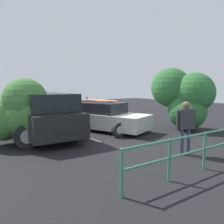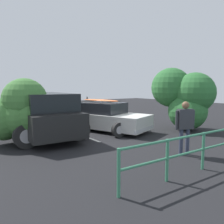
% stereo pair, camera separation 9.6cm
% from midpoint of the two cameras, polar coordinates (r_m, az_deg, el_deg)
% --- Properties ---
extents(ground_plane, '(44.00, 44.00, 0.02)m').
position_cam_midpoint_polar(ground_plane, '(10.63, -0.83, -4.87)').
color(ground_plane, black).
rests_on(ground_plane, ground).
extents(parking_stripe, '(0.12, 3.61, 0.00)m').
position_cam_midpoint_polar(parking_stripe, '(9.96, -8.53, -5.67)').
color(parking_stripe, silver).
rests_on(parking_stripe, ground).
extents(sedan_car, '(3.19, 4.70, 1.63)m').
position_cam_midpoint_polar(sedan_car, '(10.60, -1.84, -1.34)').
color(sedan_car, silver).
rests_on(sedan_car, ground).
extents(suv_car, '(3.00, 4.82, 1.85)m').
position_cam_midpoint_polar(suv_car, '(9.50, -17.15, -0.59)').
color(suv_car, black).
rests_on(suv_car, ground).
extents(person_bystander, '(0.60, 0.36, 1.66)m').
position_cam_midpoint_polar(person_bystander, '(7.07, 18.88, -2.76)').
color(person_bystander, '#33384C').
rests_on(person_bystander, ground).
extents(bush_near_left, '(2.35, 3.02, 3.05)m').
position_cam_midpoint_polar(bush_near_left, '(11.25, 18.66, 2.84)').
color(bush_near_left, brown).
rests_on(bush_near_left, ground).
extents(bush_near_right, '(2.30, 2.02, 2.42)m').
position_cam_midpoint_polar(bush_near_right, '(8.50, -22.41, 0.20)').
color(bush_near_right, brown).
rests_on(bush_near_right, ground).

